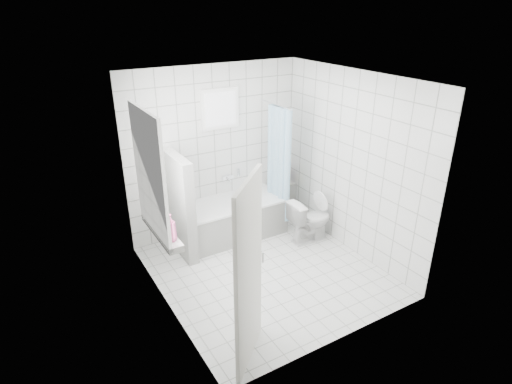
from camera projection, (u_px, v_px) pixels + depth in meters
ground at (266, 271)px, 5.88m from camera, size 3.00×3.00×0.00m
ceiling at (268, 78)px, 4.82m from camera, size 3.00×3.00×0.00m
wall_back at (215, 151)px, 6.52m from camera, size 2.80×0.02×2.60m
wall_front at (349, 236)px, 4.17m from camera, size 2.80×0.02×2.60m
wall_left at (159, 210)px, 4.69m from camera, size 0.02×3.00×2.60m
wall_right at (351, 164)px, 6.00m from camera, size 0.02×3.00×2.60m
window_left at (152, 175)px, 4.83m from camera, size 0.01×0.90×1.40m
window_back at (221, 109)px, 6.27m from camera, size 0.50×0.01×0.50m
window_sill at (162, 231)px, 5.15m from camera, size 0.18×1.02×0.08m
door at (249, 276)px, 4.08m from camera, size 0.61×0.58×2.00m
bathtub at (233, 218)px, 6.68m from camera, size 1.60×0.77×0.58m
partition_wall at (180, 206)px, 6.05m from camera, size 0.15×0.85×1.50m
tiled_ledge at (284, 198)px, 7.42m from camera, size 0.40×0.24×0.55m
toilet at (310, 220)px, 6.52m from camera, size 0.69×0.41×0.68m
curtain_rod at (275, 105)px, 6.31m from camera, size 0.02×0.80×0.02m
shower_curtain at (279, 164)px, 6.58m from camera, size 0.14×0.48×1.78m
tub_faucet at (228, 177)px, 6.76m from camera, size 0.18×0.06×0.06m
sill_bottles at (165, 222)px, 4.97m from camera, size 0.17×0.66×0.33m
ledge_bottles at (286, 177)px, 7.25m from camera, size 0.14×0.17×0.26m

